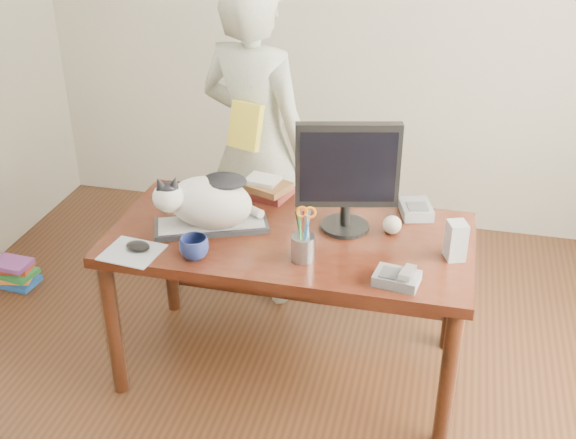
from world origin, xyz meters
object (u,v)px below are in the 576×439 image
(cat, at_px, (206,200))
(pen_cup, at_px, (303,245))
(phone, at_px, (398,278))
(coffee_mug, at_px, (194,248))
(book_pile_b, at_px, (15,273))
(person, at_px, (256,145))
(desk, at_px, (294,254))
(book_stack, at_px, (265,188))
(keyboard, at_px, (211,225))
(baseball, at_px, (392,225))
(speaker, at_px, (456,241))
(calculator, at_px, (416,209))
(mouse, at_px, (138,246))
(monitor, at_px, (347,172))

(cat, bearing_deg, pen_cup, -41.23)
(phone, bearing_deg, coffee_mug, -170.89)
(cat, bearing_deg, book_pile_b, 141.45)
(phone, xyz_separation_m, book_pile_b, (-2.22, 0.63, -0.70))
(person, height_order, book_pile_b, person)
(desk, xyz_separation_m, book_stack, (-0.21, 0.27, 0.19))
(book_stack, relative_size, person, 0.16)
(keyboard, distance_m, baseball, 0.81)
(coffee_mug, height_order, speaker, speaker)
(phone, relative_size, speaker, 1.15)
(desk, xyz_separation_m, calculator, (0.52, 0.24, 0.17))
(speaker, bearing_deg, phone, -151.04)
(phone, bearing_deg, desk, 152.86)
(baseball, height_order, calculator, baseball)
(cat, relative_size, phone, 2.45)
(person, relative_size, book_pile_b, 6.82)
(mouse, bearing_deg, baseball, 28.19)
(coffee_mug, relative_size, speaker, 0.73)
(coffee_mug, bearing_deg, calculator, 35.09)
(desk, xyz_separation_m, keyboard, (-0.36, -0.11, 0.16))
(book_stack, relative_size, book_pile_b, 1.08)
(speaker, relative_size, book_pile_b, 0.65)
(coffee_mug, bearing_deg, phone, 0.31)
(pen_cup, distance_m, mouse, 0.70)
(person, xyz_separation_m, book_pile_b, (-1.38, -0.30, -0.81))
(speaker, bearing_deg, coffee_mug, 172.70)
(mouse, height_order, book_pile_b, mouse)
(book_stack, bearing_deg, coffee_mug, -84.84)
(cat, height_order, calculator, cat)
(desk, xyz_separation_m, speaker, (0.71, -0.12, 0.23))
(pen_cup, height_order, book_pile_b, pen_cup)
(desk, xyz_separation_m, monitor, (0.23, 0.01, 0.43))
(cat, xyz_separation_m, calculator, (0.90, 0.36, -0.12))
(desk, height_order, keyboard, keyboard)
(monitor, xyz_separation_m, book_pile_b, (-1.95, 0.26, -0.96))
(desk, distance_m, calculator, 0.60)
(keyboard, relative_size, person, 0.31)
(monitor, relative_size, phone, 2.64)
(cat, bearing_deg, coffee_mug, -106.13)
(cat, bearing_deg, mouse, -153.72)
(phone, relative_size, calculator, 0.90)
(coffee_mug, relative_size, baseball, 1.47)
(cat, relative_size, monitor, 0.93)
(book_pile_b, bearing_deg, pen_cup, -16.71)
(coffee_mug, xyz_separation_m, calculator, (0.87, 0.61, -0.02))
(speaker, distance_m, book_pile_b, 2.58)
(cat, xyz_separation_m, book_pile_b, (-1.35, 0.39, -0.82))
(phone, bearing_deg, mouse, -170.79)
(mouse, distance_m, book_pile_b, 1.47)
(person, bearing_deg, book_stack, 132.04)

